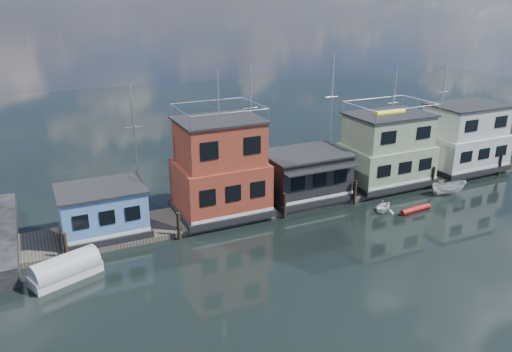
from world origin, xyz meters
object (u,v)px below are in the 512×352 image
houseboat_dark (305,174)px  houseboat_green (387,150)px  tarp_runabout (65,270)px  dinghy_white (383,206)px  motorboat (449,188)px  houseboat_red (220,169)px  houseboat_white (464,138)px  red_kayak (416,209)px  houseboat_blue (102,210)px

houseboat_dark → houseboat_green: (9.00, 0.02, 1.13)m
tarp_runabout → dinghy_white: bearing=-21.1°
houseboat_dark → motorboat: size_ratio=2.25×
houseboat_dark → houseboat_green: size_ratio=0.88×
houseboat_green → dinghy_white: 7.43m
houseboat_red → houseboat_white: size_ratio=1.41×
tarp_runabout → dinghy_white: size_ratio=2.22×
houseboat_red → motorboat: (20.80, -4.60, -3.47)m
dinghy_white → houseboat_red: bearing=45.7°
houseboat_dark → red_kayak: bearing=-41.3°
houseboat_white → motorboat: bearing=-143.4°
houseboat_dark → houseboat_green: bearing=0.1°
houseboat_white → tarp_runabout: bearing=-172.7°
motorboat → tarp_runabout: size_ratio=0.69×
houseboat_white → red_kayak: size_ratio=2.65×
motorboat → red_kayak: bearing=124.9°
houseboat_blue → motorboat: (30.30, -4.60, -1.57)m
houseboat_green → houseboat_white: size_ratio=1.00×
houseboat_dark → houseboat_white: houseboat_white is taller
houseboat_dark → motorboat: 13.71m
houseboat_dark → red_kayak: size_ratio=2.33×
houseboat_red → houseboat_green: bearing=0.0°
motorboat → red_kayak: size_ratio=1.04×
houseboat_white → houseboat_red: bearing=-180.0°
houseboat_blue → motorboat: bearing=-8.6°
houseboat_white → red_kayak: (-11.72, -6.41, -3.30)m
houseboat_red → red_kayak: size_ratio=3.74×
tarp_runabout → houseboat_white: bearing=-13.3°
tarp_runabout → dinghy_white: tarp_runabout is taller
houseboat_dark → dinghy_white: houseboat_dark is taller
houseboat_dark → houseboat_green: 9.07m
houseboat_green → dinghy_white: (-4.30, -5.27, -2.99)m
houseboat_white → tarp_runabout: size_ratio=1.77×
houseboat_white → motorboat: 8.25m
tarp_runabout → houseboat_red: bearing=1.0°
houseboat_blue → motorboat: size_ratio=1.94×
houseboat_dark → red_kayak: 9.93m
houseboat_dark → houseboat_white: bearing=0.1°
houseboat_white → motorboat: (-6.20, -4.60, -2.90)m
red_kayak → dinghy_white: (-2.57, 1.14, 0.33)m
houseboat_red → houseboat_dark: (8.00, -0.02, -1.69)m
red_kayak → dinghy_white: dinghy_white is taller
tarp_runabout → dinghy_white: 25.50m
houseboat_red → houseboat_green: (17.00, 0.00, -0.55)m
houseboat_dark → tarp_runabout: bearing=-166.4°
houseboat_blue → tarp_runabout: (-3.29, -5.06, -1.54)m
red_kayak → houseboat_green: bearing=70.3°
red_kayak → dinghy_white: 2.84m
tarp_runabout → red_kayak: (28.07, -1.35, -0.44)m
houseboat_white → dinghy_white: houseboat_white is taller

